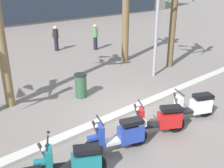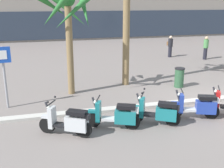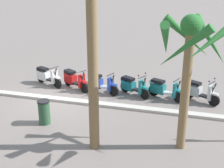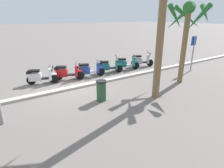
{
  "view_description": "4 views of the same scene",
  "coord_description": "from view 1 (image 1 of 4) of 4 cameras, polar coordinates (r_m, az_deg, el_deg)",
  "views": [
    {
      "loc": [
        -5.76,
        -5.64,
        4.32
      ],
      "look_at": [
        -0.32,
        0.64,
        0.99
      ],
      "focal_mm": 42.6,
      "sensor_mm": 36.0,
      "label": 1
    },
    {
      "loc": [
        -6.84,
        -9.22,
        4.01
      ],
      "look_at": [
        -4.25,
        0.66,
        0.91
      ],
      "focal_mm": 44.14,
      "sensor_mm": 36.0,
      "label": 2
    },
    {
      "loc": [
        -5.72,
        11.84,
        5.68
      ],
      "look_at": [
        -2.82,
        1.04,
        1.39
      ],
      "focal_mm": 49.57,
      "sensor_mm": 36.0,
      "label": 3
    },
    {
      "loc": [
        3.46,
        9.1,
        3.65
      ],
      "look_at": [
        -0.46,
        3.2,
        1.08
      ],
      "focal_mm": 29.96,
      "sensor_mm": 36.0,
      "label": 4
    }
  ],
  "objects": [
    {
      "name": "ground_plane",
      "position": [
        9.15,
        4.16,
        -6.44
      ],
      "size": [
        200.0,
        200.0,
        0.0
      ],
      "primitive_type": "plane",
      "color": "slate"
    },
    {
      "name": "curb_strip",
      "position": [
        9.23,
        3.42,
        -5.73
      ],
      "size": [
        60.0,
        0.36,
        0.12
      ],
      "primitive_type": "cube",
      "color": "#BCB7AD",
      "rests_on": "ground"
    },
    {
      "name": "scooter_teal_mid_rear",
      "position": [
        6.33,
        -8.01,
        -16.21
      ],
      "size": [
        1.55,
        0.98,
        1.17
      ],
      "color": "black",
      "rests_on": "ground"
    },
    {
      "name": "scooter_blue_mid_centre",
      "position": [
        7.16,
        2.08,
        -10.86
      ],
      "size": [
        1.71,
        0.83,
        1.04
      ],
      "color": "black",
      "rests_on": "ground"
    },
    {
      "name": "scooter_red_far_back",
      "position": [
        7.97,
        10.38,
        -7.56
      ],
      "size": [
        1.6,
        1.04,
        1.04
      ],
      "color": "black",
      "rests_on": "ground"
    },
    {
      "name": "scooter_white_second_in_line",
      "position": [
        9.03,
        17.16,
        -4.59
      ],
      "size": [
        1.66,
        0.89,
        1.04
      ],
      "color": "black",
      "rests_on": "ground"
    },
    {
      "name": "pedestrian_strolling_near_curb",
      "position": [
        17.23,
        -3.61,
        10.15
      ],
      "size": [
        0.34,
        0.34,
        1.63
      ],
      "color": "black",
      "rests_on": "ground"
    },
    {
      "name": "pedestrian_window_shopping",
      "position": [
        17.29,
        -11.97,
        9.68
      ],
      "size": [
        0.38,
        0.45,
        1.57
      ],
      "color": "black",
      "rests_on": "ground"
    },
    {
      "name": "litter_bin",
      "position": [
        10.27,
        -6.7,
        -0.29
      ],
      "size": [
        0.48,
        0.48,
        0.95
      ],
      "color": "#2D5638",
      "rests_on": "ground"
    }
  ]
}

